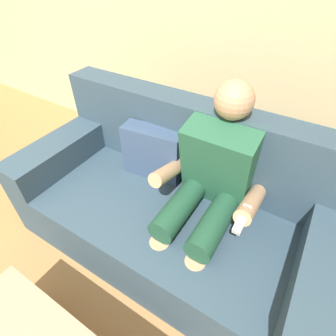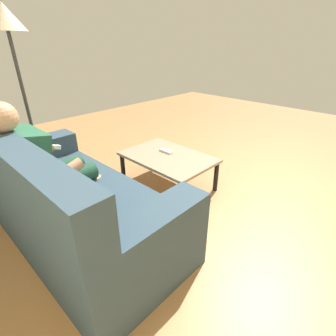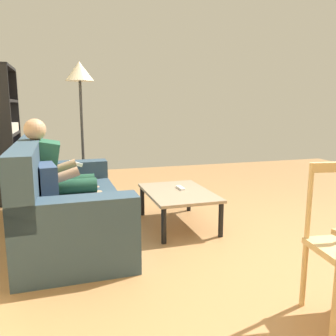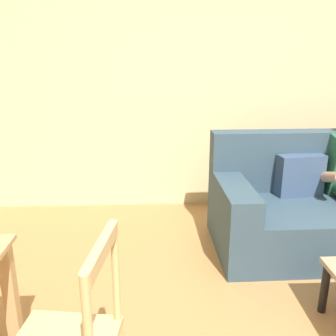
# 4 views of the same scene
# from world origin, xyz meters

# --- Properties ---
(ground_plane) EXTENTS (8.69, 8.69, 0.00)m
(ground_plane) POSITION_xyz_m (0.00, 0.00, 0.00)
(ground_plane) COLOR #9E7042
(couch) EXTENTS (2.00, 0.95, 0.94)m
(couch) POSITION_xyz_m (0.81, 1.64, 0.33)
(couch) COLOR #2D4251
(couch) RESTS_ON ground_plane
(person_lounging) EXTENTS (0.59, 0.86, 1.15)m
(person_lounging) POSITION_xyz_m (1.03, 1.66, 0.59)
(person_lounging) COLOR #23563D
(person_lounging) RESTS_ON ground_plane
(coffee_table) EXTENTS (0.98, 0.66, 0.37)m
(coffee_table) POSITION_xyz_m (0.82, 0.46, 0.33)
(coffee_table) COLOR gray
(coffee_table) RESTS_ON ground_plane
(tv_remote) EXTENTS (0.17, 0.05, 0.02)m
(tv_remote) POSITION_xyz_m (0.91, 0.40, 0.39)
(tv_remote) COLOR white
(tv_remote) RESTS_ON coffee_table
(floor_lamp) EXTENTS (0.36, 0.36, 1.82)m
(floor_lamp) POSITION_xyz_m (2.09, 1.36, 1.54)
(floor_lamp) COLOR black
(floor_lamp) RESTS_ON ground_plane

